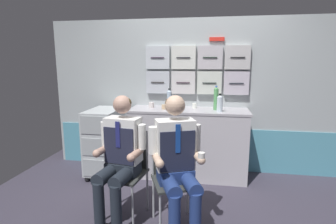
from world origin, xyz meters
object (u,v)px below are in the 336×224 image
crew_member_left (119,155)px  folding_chair_center (173,169)px  crew_member_center (177,159)px  water_bottle_tall (169,100)px  coffee_cup_white (164,107)px  folding_chair_left (128,163)px  service_trolley (105,140)px

crew_member_left → folding_chair_center: crew_member_left is taller
crew_member_center → water_bottle_tall: size_ratio=4.39×
water_bottle_tall → coffee_cup_white: bearing=134.8°
crew_member_center → folding_chair_left: bearing=156.7°
folding_chair_left → crew_member_center: crew_member_center is taller
folding_chair_center → coffee_cup_white: 1.18m
service_trolley → coffee_cup_white: bearing=8.2°
service_trolley → folding_chair_center: 1.44m
crew_member_center → coffee_cup_white: bearing=105.5°
service_trolley → water_bottle_tall: size_ratio=3.21×
crew_member_left → water_bottle_tall: crew_member_left is taller
crew_member_left → coffee_cup_white: bearing=78.5°
crew_member_left → crew_member_center: crew_member_center is taller
service_trolley → folding_chair_left: size_ratio=1.07×
coffee_cup_white → folding_chair_center: bearing=-75.4°
coffee_cup_white → folding_chair_left: bearing=-101.9°
folding_chair_left → coffee_cup_white: coffee_cup_white is taller
folding_chair_center → folding_chair_left: bearing=170.1°
water_bottle_tall → coffee_cup_white: water_bottle_tall is taller
folding_chair_center → crew_member_left: bearing=-171.2°
crew_member_left → water_bottle_tall: bearing=73.5°
folding_chair_left → crew_member_left: crew_member_left is taller
crew_member_left → coffee_cup_white: (0.23, 1.14, 0.28)m
folding_chair_left → water_bottle_tall: bearing=72.1°
folding_chair_left → water_bottle_tall: water_bottle_tall is taller
folding_chair_center → water_bottle_tall: bearing=101.2°
folding_chair_left → crew_member_left: bearing=-98.7°
folding_chair_left → crew_member_center: bearing=-23.3°
service_trolley → folding_chair_left: bearing=-54.8°
folding_chair_left → folding_chair_center: (0.48, -0.08, 0.00)m
folding_chair_left → crew_member_left: size_ratio=0.69×
service_trolley → coffee_cup_white: size_ratio=13.57×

